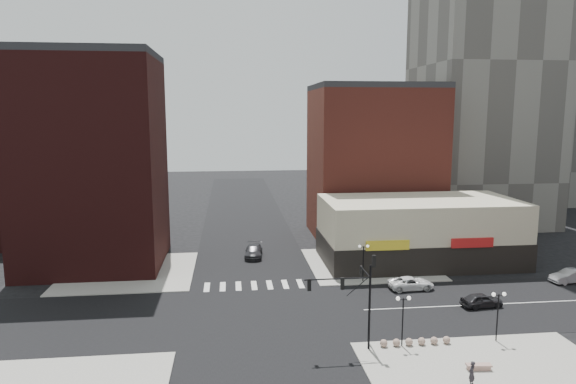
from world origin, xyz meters
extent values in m
plane|color=black|center=(0.00, 0.00, 0.00)|extent=(240.00, 240.00, 0.00)
cube|color=black|center=(0.00, 0.00, 0.01)|extent=(200.00, 14.00, 0.02)
cube|color=black|center=(0.00, 0.00, 0.01)|extent=(14.00, 200.00, 0.02)
cube|color=gray|center=(-14.50, 14.50, 0.06)|extent=(15.00, 15.00, 0.12)
cube|color=gray|center=(14.50, 14.50, 0.06)|extent=(15.00, 15.00, 0.12)
cube|color=gray|center=(16.00, -14.00, 0.06)|extent=(18.00, 14.00, 0.12)
cube|color=#361211|center=(-19.00, 18.50, 12.50)|extent=(16.00, 15.00, 25.00)
cube|color=#361211|center=(-32.00, 34.00, 6.00)|extent=(20.00, 18.00, 12.00)
cube|color=maroon|center=(19.00, 29.50, 11.00)|extent=(18.00, 15.00, 22.00)
cube|color=#47443F|center=(60.00, 56.00, 41.00)|extent=(18.00, 18.00, 82.00)
cube|color=#C1B99A|center=(21.00, 15.00, 4.00)|extent=(24.00, 12.00, 8.00)
cube|color=black|center=(21.00, 15.00, 1.70)|extent=(24.20, 12.20, 3.40)
cylinder|color=black|center=(8.20, -8.20, 3.50)|extent=(0.18, 0.18, 7.00)
cylinder|color=black|center=(5.60, -8.20, 6.00)|extent=(5.20, 0.11, 0.11)
cylinder|color=black|center=(7.20, -8.20, 5.30)|extent=(1.72, 0.06, 1.46)
cylinder|color=black|center=(8.20, -6.70, 6.00)|extent=(0.11, 3.00, 0.11)
cube|color=black|center=(3.40, -8.20, 5.60)|extent=(0.28, 0.18, 0.95)
sphere|color=red|center=(3.40, -8.20, 5.90)|extent=(0.16, 0.16, 0.16)
cube|color=black|center=(6.00, -8.20, 5.60)|extent=(0.28, 0.18, 0.95)
sphere|color=red|center=(6.00, -8.20, 5.90)|extent=(0.16, 0.16, 0.16)
cube|color=black|center=(8.20, -5.40, 5.60)|extent=(0.18, 0.28, 0.95)
sphere|color=red|center=(8.20, -5.40, 5.90)|extent=(0.16, 0.16, 0.16)
cube|color=black|center=(8.45, -8.20, 7.30)|extent=(0.28, 0.18, 0.95)
sphere|color=red|center=(8.45, -8.20, 7.60)|extent=(0.16, 0.16, 0.16)
cylinder|color=black|center=(11.00, -8.00, 2.12)|extent=(0.11, 0.11, 4.00)
cylinder|color=black|center=(11.00, -8.00, 4.02)|extent=(0.90, 0.06, 0.06)
sphere|color=white|center=(10.55, -8.00, 4.12)|extent=(0.32, 0.32, 0.32)
sphere|color=white|center=(11.45, -8.00, 4.12)|extent=(0.32, 0.32, 0.32)
cylinder|color=black|center=(19.00, -8.00, 2.12)|extent=(0.11, 0.11, 4.00)
cylinder|color=black|center=(19.00, -8.00, 4.02)|extent=(0.90, 0.06, 0.06)
sphere|color=white|center=(18.55, -8.00, 4.12)|extent=(0.32, 0.32, 0.32)
sphere|color=white|center=(19.45, -8.00, 4.12)|extent=(0.32, 0.32, 0.32)
cylinder|color=black|center=(12.00, 8.00, 2.12)|extent=(0.11, 0.11, 4.00)
cylinder|color=black|center=(12.00, 8.00, 4.02)|extent=(0.90, 0.06, 0.06)
sphere|color=white|center=(11.55, 8.00, 4.12)|extent=(0.32, 0.32, 0.32)
sphere|color=white|center=(12.45, 8.00, 4.12)|extent=(0.32, 0.32, 0.32)
sphere|color=gray|center=(9.50, -8.00, 0.42)|extent=(0.60, 0.60, 0.60)
sphere|color=gray|center=(10.55, -8.00, 0.42)|extent=(0.60, 0.60, 0.60)
sphere|color=gray|center=(11.60, -8.00, 0.42)|extent=(0.60, 0.60, 0.60)
sphere|color=gray|center=(12.65, -8.00, 0.42)|extent=(0.60, 0.60, 0.60)
sphere|color=gray|center=(13.70, -8.00, 0.42)|extent=(0.60, 0.60, 0.60)
sphere|color=gray|center=(14.75, -8.00, 0.42)|extent=(0.60, 0.60, 0.60)
imported|color=white|center=(16.51, 5.14, 0.67)|extent=(4.92, 2.46, 1.34)
imported|color=black|center=(21.54, -0.52, 0.69)|extent=(4.18, 2.03, 1.38)
imported|color=#ABABB0|center=(34.81, 5.24, 0.74)|extent=(4.67, 2.15, 1.48)
imported|color=black|center=(0.40, 19.45, 0.78)|extent=(2.70, 5.55, 1.55)
imported|color=#242126|center=(13.75, -14.36, 0.99)|extent=(0.75, 0.72, 1.74)
cube|color=#A47E71|center=(15.29, -12.39, 0.27)|extent=(1.65, 0.60, 0.30)
cube|color=#A47E71|center=(15.29, -12.39, 0.48)|extent=(1.86, 0.72, 0.12)
camera|label=1|loc=(-2.51, -45.57, 18.70)|focal=32.00mm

